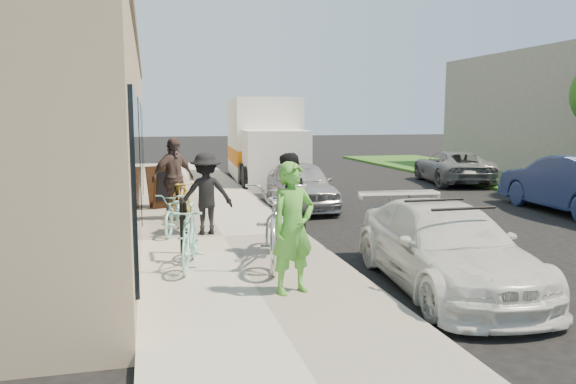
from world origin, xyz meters
TOP-DOWN VIEW (x-y plane):
  - ground at (0.00, 0.00)m, footprint 120.00×120.00m
  - sidewalk at (-2.00, 3.00)m, footprint 3.00×34.00m
  - curb at (-0.45, 3.00)m, footprint 0.12×34.00m
  - storefront at (-5.24, 7.99)m, footprint 3.60×20.00m
  - bike_rack at (-2.81, 1.55)m, footprint 0.08×0.66m
  - sandwich_board at (-2.99, 6.61)m, footprint 0.81×0.81m
  - sedan_white at (0.64, -0.45)m, footprint 1.98×4.14m
  - sedan_silver at (0.50, 6.62)m, footprint 1.63×3.68m
  - moving_truck at (0.89, 13.05)m, footprint 2.70×6.31m
  - far_car_blue at (6.81, 4.25)m, footprint 1.91×4.51m
  - far_car_gray at (7.18, 10.55)m, footprint 2.76×4.51m
  - tandem_bike at (-1.43, 0.99)m, footprint 1.43×2.59m
  - woman_rider at (-1.58, -0.59)m, footprint 0.71×0.57m
  - man_standing at (-1.13, 1.50)m, footprint 1.01×0.98m
  - cruiser_bike_a at (-2.76, 0.96)m, footprint 0.75×1.62m
  - cruiser_bike_b at (-2.86, 3.53)m, footprint 0.89×1.60m
  - cruiser_bike_c at (-2.65, 4.77)m, footprint 0.72×1.55m
  - bystander_a at (-2.28, 3.29)m, footprint 1.01×0.59m
  - bystander_b at (-2.80, 5.00)m, footprint 1.12×0.93m

SIDE VIEW (x-z plane):
  - ground at x=0.00m, z-range 0.00..0.00m
  - curb at x=-0.45m, z-range 0.00..0.13m
  - sidewalk at x=-2.00m, z-range 0.00..0.15m
  - cruiser_bike_b at x=-2.86m, z-range 0.15..0.94m
  - sedan_white at x=0.64m, z-range -0.02..1.18m
  - far_car_gray at x=7.18m, z-range 0.00..1.17m
  - cruiser_bike_c at x=-2.65m, z-range 0.15..1.05m
  - sedan_silver at x=0.50m, z-range 0.00..1.23m
  - cruiser_bike_a at x=-2.76m, z-range 0.15..1.09m
  - sandwich_board at x=-2.99m, z-range 0.16..1.17m
  - bike_rack at x=-2.81m, z-range 0.25..1.18m
  - far_car_blue at x=6.81m, z-range 0.00..1.45m
  - tandem_bike at x=-1.43m, z-range 0.15..1.44m
  - bystander_a at x=-2.28m, z-range 0.15..1.71m
  - man_standing at x=-1.13m, z-range 0.15..1.80m
  - woman_rider at x=-1.58m, z-range 0.15..1.83m
  - bystander_b at x=-2.80m, z-range 0.15..1.94m
  - moving_truck at x=0.89m, z-range -0.17..2.87m
  - storefront at x=-5.24m, z-range 0.01..4.24m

